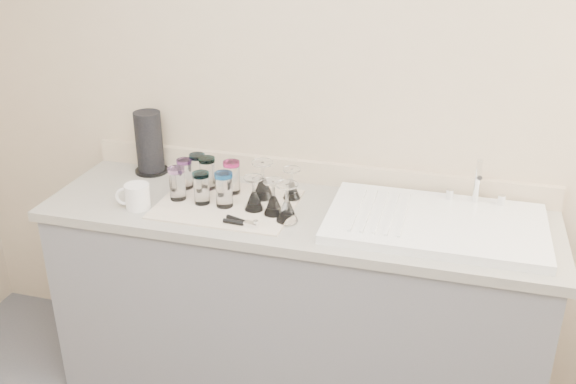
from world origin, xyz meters
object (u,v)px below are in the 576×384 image
(tumbler_cyan, at_px, (207,173))
(goblet_extra, at_px, (287,208))
(goblet_back_right, at_px, (292,188))
(white_mug, at_px, (137,196))
(tumbler_magenta, at_px, (177,183))
(goblet_front_right, at_px, (273,202))
(tumbler_extra, at_px, (198,169))
(goblet_front_left, at_px, (254,198))
(paper_towel_roll, at_px, (149,143))
(tumbler_teal, at_px, (185,173))
(tumbler_blue, at_px, (201,188))
(sink_unit, at_px, (436,222))
(goblet_back_left, at_px, (263,185))
(can_opener, at_px, (241,222))
(tumbler_purple, at_px, (232,177))
(tumbler_lavender, at_px, (224,189))

(tumbler_cyan, bearing_deg, goblet_extra, -26.11)
(goblet_back_right, xyz_separation_m, white_mug, (-0.58, -0.24, -0.00))
(tumbler_magenta, relative_size, goblet_front_right, 0.97)
(tumbler_extra, bearing_deg, goblet_front_left, -28.84)
(goblet_front_left, xyz_separation_m, paper_towel_roll, (-0.58, 0.26, 0.08))
(goblet_extra, height_order, white_mug, goblet_extra)
(goblet_front_left, xyz_separation_m, goblet_extra, (0.15, -0.06, 0.00))
(tumbler_teal, xyz_separation_m, tumbler_cyan, (0.10, 0.02, 0.01))
(goblet_front_right, bearing_deg, tumbler_blue, 177.35)
(sink_unit, relative_size, tumbler_blue, 6.10)
(tumbler_magenta, relative_size, tumbler_blue, 1.03)
(tumbler_magenta, bearing_deg, sink_unit, 2.54)
(tumbler_blue, distance_m, tumbler_extra, 0.20)
(goblet_back_left, xyz_separation_m, goblet_back_right, (0.12, 0.03, -0.01))
(can_opener, bearing_deg, goblet_front_right, 53.09)
(tumbler_teal, bearing_deg, paper_towel_roll, 149.12)
(tumbler_cyan, relative_size, tumbler_magenta, 1.01)
(goblet_front_left, bearing_deg, goblet_front_right, -10.84)
(tumbler_magenta, bearing_deg, goblet_extra, -7.71)
(goblet_back_left, bearing_deg, white_mug, -154.94)
(tumbler_magenta, xyz_separation_m, goblet_back_right, (0.45, 0.13, -0.03))
(tumbler_extra, xyz_separation_m, can_opener, (0.31, -0.31, -0.06))
(tumbler_teal, height_order, goblet_front_left, goblet_front_left)
(tumbler_purple, bearing_deg, goblet_front_left, -42.66)
(tumbler_lavender, bearing_deg, tumbler_purple, 96.63)
(tumbler_teal, bearing_deg, tumbler_purple, 1.83)
(goblet_front_right, relative_size, goblet_extra, 0.92)
(tumbler_blue, height_order, goblet_front_left, goblet_front_left)
(goblet_back_right, relative_size, goblet_extra, 0.85)
(tumbler_cyan, height_order, goblet_extra, goblet_extra)
(tumbler_purple, bearing_deg, tumbler_cyan, 173.13)
(tumbler_cyan, xyz_separation_m, goblet_front_left, (0.26, -0.14, -0.02))
(can_opener, relative_size, white_mug, 0.96)
(tumbler_teal, bearing_deg, tumbler_lavender, -28.85)
(tumbler_teal, xyz_separation_m, paper_towel_roll, (-0.23, 0.14, 0.07))
(sink_unit, relative_size, white_mug, 5.48)
(goblet_extra, xyz_separation_m, white_mug, (-0.62, -0.04, -0.01))
(goblet_back_right, bearing_deg, paper_towel_roll, 170.52)
(tumbler_cyan, xyz_separation_m, paper_towel_roll, (-0.33, 0.12, 0.06))
(tumbler_extra, height_order, goblet_extra, goblet_extra)
(tumbler_purple, xyz_separation_m, tumbler_magenta, (-0.19, -0.12, -0.00))
(tumbler_blue, height_order, can_opener, tumbler_blue)
(sink_unit, xyz_separation_m, tumbler_extra, (-1.03, 0.12, 0.06))
(sink_unit, distance_m, tumbler_teal, 1.07)
(sink_unit, distance_m, goblet_back_left, 0.72)
(tumbler_magenta, relative_size, goblet_back_right, 1.05)
(tumbler_purple, bearing_deg, tumbler_extra, 165.87)
(white_mug, bearing_deg, tumbler_magenta, 39.64)
(goblet_back_left, distance_m, white_mug, 0.51)
(sink_unit, relative_size, goblet_front_right, 5.75)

